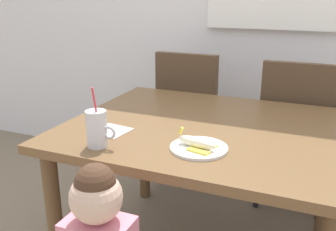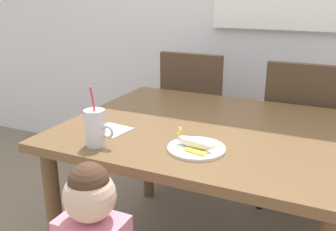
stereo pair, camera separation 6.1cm
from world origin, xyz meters
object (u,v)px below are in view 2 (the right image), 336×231
Objects in this scene: milk_cup at (96,130)px; peeled_banana at (195,143)px; snack_plate at (196,148)px; dining_chair_right at (301,129)px; dining_chair_left at (196,111)px; dining_table at (207,144)px; paper_napkin at (111,130)px.

milk_cup is 0.40m from peeled_banana.
peeled_banana is at bearing -110.32° from snack_plate.
dining_chair_right is 1.35m from milk_cup.
dining_chair_right is 4.17× the size of snack_plate.
dining_chair_left is at bearing 110.36° from peeled_banana.
dining_chair_right is at bearing 174.66° from dining_chair_left.
dining_chair_left reaches higher than peeled_banana.
milk_cup is 0.41m from snack_plate.
dining_table is 0.46m from paper_napkin.
paper_napkin is at bearing -146.60° from dining_table.
dining_chair_right reaches higher than paper_napkin.
dining_table is at bearing 63.68° from dining_chair_right.
dining_chair_right is at bearing 58.69° from milk_cup.
dining_chair_left is (-0.35, 0.78, -0.11)m from dining_table.
peeled_banana reaches higher than snack_plate.
snack_plate is 0.43m from paper_napkin.
peeled_banana is (0.05, -0.30, 0.13)m from dining_table.
milk_cup is 1.43× the size of peeled_banana.
dining_chair_left is 1.16m from snack_plate.
dining_table is 1.34× the size of dining_chair_right.
dining_chair_right is 1.07m from snack_plate.
dining_table is 0.56m from milk_cup.
snack_plate is 1.31× the size of peeled_banana.
paper_napkin is at bearing 174.55° from snack_plate.
dining_chair_left is 4.17× the size of snack_plate.
milk_cup is at bearing -163.02° from peeled_banana.
dining_table is 0.31m from snack_plate.
snack_plate is at bearing -79.67° from dining_table.
snack_plate reaches higher than paper_napkin.
dining_table is 0.81m from dining_chair_right.
paper_napkin is (-0.37, -0.25, 0.10)m from dining_table.
dining_chair_right is 3.82× the size of milk_cup.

